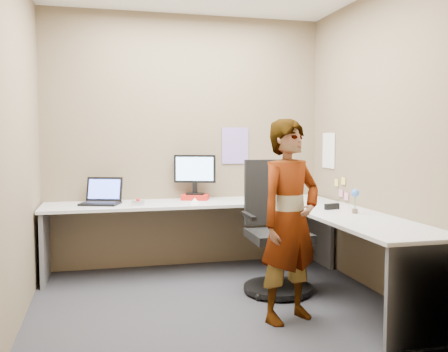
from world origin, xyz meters
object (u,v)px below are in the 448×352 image
object	(u,v)px
desk	(249,223)
office_chair	(276,239)
monitor	(195,171)
person	(290,221)

from	to	relation	value
desk	office_chair	bearing A→B (deg)	-49.99
monitor	person	xyz separation A→B (m)	(0.41, -1.70, -0.27)
desk	person	bearing A→B (deg)	-87.42
office_chair	person	size ratio (longest dim) A/B	0.76
desk	office_chair	xyz separation A→B (m)	(0.19, -0.23, -0.11)
person	office_chair	bearing A→B (deg)	55.68
monitor	office_chair	bearing A→B (deg)	-41.40
person	desk	bearing A→B (deg)	69.98
desk	monitor	xyz separation A→B (m)	(-0.37, 0.77, 0.45)
monitor	person	distance (m)	1.77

